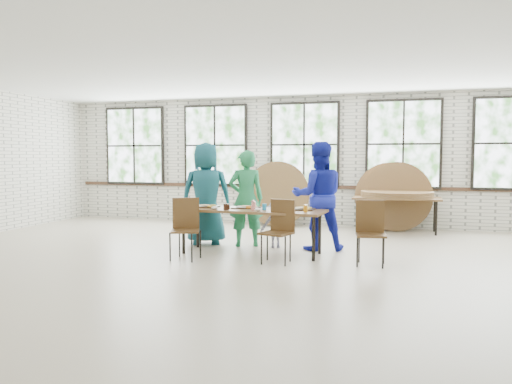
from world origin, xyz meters
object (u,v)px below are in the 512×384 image
at_px(chair_near_right, 279,225).
at_px(chair_near_left, 186,223).
at_px(storage_table, 397,200).
at_px(dining_table, 252,212).

bearing_deg(chair_near_right, chair_near_left, -156.48).
height_order(chair_near_left, storage_table, chair_near_left).
height_order(dining_table, storage_table, same).
distance_m(chair_near_right, storage_table, 4.01).
xyz_separation_m(dining_table, storage_table, (2.27, 3.14, -0.00)).
bearing_deg(dining_table, storage_table, 58.50).
bearing_deg(dining_table, chair_near_left, -139.18).
xyz_separation_m(dining_table, chair_near_left, (-0.88, -0.65, -0.13)).
xyz_separation_m(dining_table, chair_near_right, (0.59, -0.51, -0.13)).
height_order(chair_near_left, chair_near_right, same).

